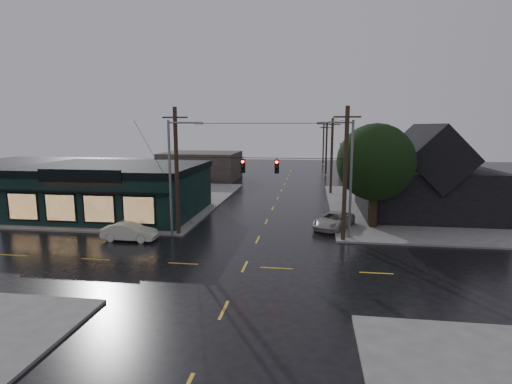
# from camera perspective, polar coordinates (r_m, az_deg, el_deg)

# --- Properties ---
(ground_plane) EXTENTS (160.00, 160.00, 0.00)m
(ground_plane) POSITION_cam_1_polar(r_m,az_deg,el_deg) (25.43, -1.63, -10.61)
(ground_plane) COLOR black
(sidewalk_nw) EXTENTS (28.00, 28.00, 0.15)m
(sidewalk_nw) POSITION_cam_1_polar(r_m,az_deg,el_deg) (50.47, -20.58, -1.01)
(sidewalk_nw) COLOR #63615D
(sidewalk_nw) RESTS_ON ground
(sidewalk_ne) EXTENTS (28.00, 28.00, 0.15)m
(sidewalk_ne) POSITION_cam_1_polar(r_m,az_deg,el_deg) (47.18, 27.64, -2.19)
(sidewalk_ne) COLOR #63615D
(sidewalk_ne) RESTS_ON ground
(pizza_shop) EXTENTS (16.30, 12.34, 4.90)m
(pizza_shop) POSITION_cam_1_polar(r_m,az_deg,el_deg) (41.60, -19.33, 0.41)
(pizza_shop) COLOR black
(pizza_shop) RESTS_ON ground
(ne_building) EXTENTS (12.60, 11.60, 8.75)m
(ne_building) POSITION_cam_1_polar(r_m,az_deg,el_deg) (42.21, 23.05, 2.93)
(ne_building) COLOR black
(ne_building) RESTS_ON ground
(corner_tree) EXTENTS (6.52, 6.52, 8.80)m
(corner_tree) POSITION_cam_1_polar(r_m,az_deg,el_deg) (34.99, 16.72, 4.06)
(corner_tree) COLOR black
(corner_tree) RESTS_ON ground
(utility_pole_nw) EXTENTS (2.00, 0.32, 10.15)m
(utility_pole_nw) POSITION_cam_1_polar(r_m,az_deg,el_deg) (33.00, -10.97, -6.04)
(utility_pole_nw) COLOR black
(utility_pole_nw) RESTS_ON ground
(utility_pole_ne) EXTENTS (2.00, 0.32, 10.15)m
(utility_pole_ne) POSITION_cam_1_polar(r_m,az_deg,el_deg) (31.38, 12.29, -6.90)
(utility_pole_ne) COLOR black
(utility_pole_ne) RESTS_ON ground
(utility_pole_far_a) EXTENTS (2.00, 0.32, 9.65)m
(utility_pole_far_a) POSITION_cam_1_polar(r_m,az_deg,el_deg) (52.33, 10.59, -0.29)
(utility_pole_far_a) COLOR black
(utility_pole_far_a) RESTS_ON ground
(utility_pole_far_b) EXTENTS (2.00, 0.32, 9.15)m
(utility_pole_far_b) POSITION_cam_1_polar(r_m,az_deg,el_deg) (72.11, 9.91, 2.39)
(utility_pole_far_b) COLOR black
(utility_pole_far_b) RESTS_ON ground
(utility_pole_far_c) EXTENTS (2.00, 0.32, 9.15)m
(utility_pole_far_c) POSITION_cam_1_polar(r_m,az_deg,el_deg) (91.99, 9.52, 3.91)
(utility_pole_far_c) COLOR black
(utility_pole_far_c) RESTS_ON ground
(span_signal_assembly) EXTENTS (13.00, 0.48, 1.23)m
(span_signal_assembly) POSITION_cam_1_polar(r_m,az_deg,el_deg) (30.44, 0.54, 3.76)
(span_signal_assembly) COLOR black
(span_signal_assembly) RESTS_ON ground
(streetlight_nw) EXTENTS (5.40, 0.30, 9.15)m
(streetlight_nw) POSITION_cam_1_polar(r_m,az_deg,el_deg) (32.47, -11.87, -6.33)
(streetlight_nw) COLOR gray
(streetlight_nw) RESTS_ON ground
(streetlight_ne) EXTENTS (5.40, 0.30, 9.15)m
(streetlight_ne) POSITION_cam_1_polar(r_m,az_deg,el_deg) (32.09, 13.09, -6.56)
(streetlight_ne) COLOR gray
(streetlight_ne) RESTS_ON ground
(bg_building_west) EXTENTS (12.00, 10.00, 4.40)m
(bg_building_west) POSITION_cam_1_polar(r_m,az_deg,el_deg) (66.37, -7.83, 3.75)
(bg_building_west) COLOR #362A27
(bg_building_west) RESTS_ON ground
(bg_building_east) EXTENTS (14.00, 12.00, 5.60)m
(bg_building_east) POSITION_cam_1_polar(r_m,az_deg,el_deg) (69.83, 17.88, 4.15)
(bg_building_east) COLOR #222227
(bg_building_east) RESTS_ON ground
(sedan_cream) EXTENTS (4.19, 1.48, 1.38)m
(sedan_cream) POSITION_cam_1_polar(r_m,az_deg,el_deg) (32.20, -17.61, -5.44)
(sedan_cream) COLOR beige
(sedan_cream) RESTS_ON ground
(suv_silver) EXTENTS (4.19, 5.49, 1.39)m
(suv_silver) POSITION_cam_1_polar(r_m,az_deg,el_deg) (34.89, 11.05, -4.02)
(suv_silver) COLOR #B1ACA4
(suv_silver) RESTS_ON ground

